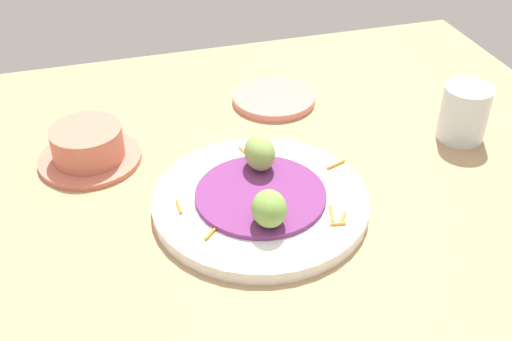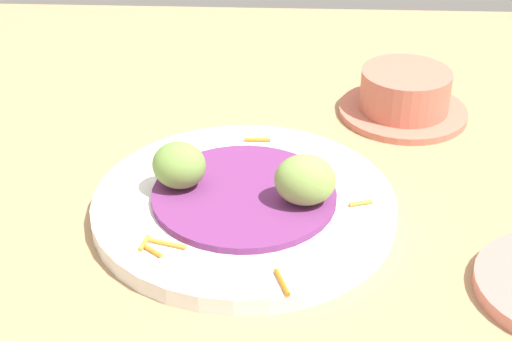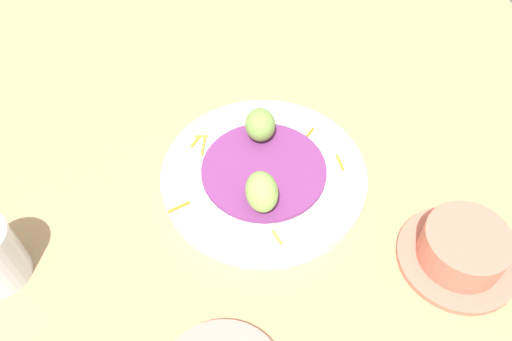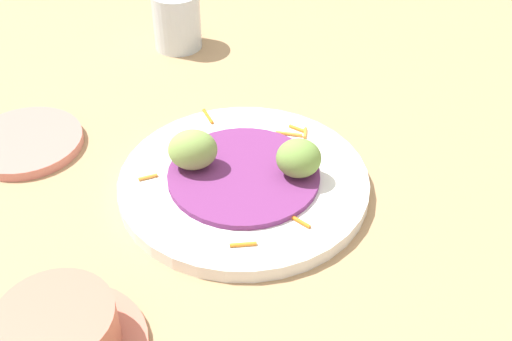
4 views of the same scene
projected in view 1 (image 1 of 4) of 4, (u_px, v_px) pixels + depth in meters
table_surface at (274, 242)px, 77.01cm from camera, size 110.00×110.00×2.00cm
main_plate at (263, 201)px, 80.63cm from camera, size 27.86×27.86×1.67cm
cabbage_bed at (263, 194)px, 79.94cm from camera, size 16.88×16.88×0.68cm
carrot_garnish at (284, 199)px, 79.39cm from camera, size 19.96×24.08×0.40cm
guac_scoop_left at (268, 206)px, 73.96cm from camera, size 5.40×4.77×4.40cm
guac_scoop_center at (260, 153)px, 82.85cm from camera, size 5.53×4.22×4.73cm
side_plate_small at (274, 98)px, 103.08cm from camera, size 13.63×13.63×1.21cm
terracotta_bowl at (88, 147)px, 88.17cm from camera, size 14.56×14.56×5.37cm
water_glass at (464, 113)px, 92.16cm from camera, size 7.05×7.05×8.44cm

